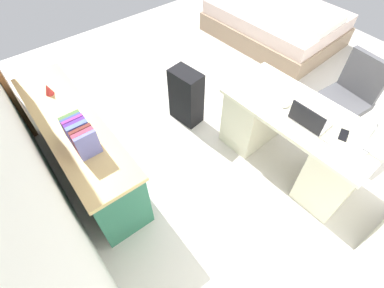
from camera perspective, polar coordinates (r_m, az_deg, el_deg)
ground_plane at (r=3.82m, az=9.11°, el=7.68°), size 5.62×5.62×0.00m
desk at (r=3.03m, az=18.97°, el=1.02°), size 1.48×0.75×0.73m
office_chair at (r=3.55m, az=27.29°, el=7.02°), size 0.52×0.52×0.94m
credenza at (r=3.01m, az=-20.58°, el=-0.69°), size 1.80×0.48×0.72m
bed at (r=5.09m, az=15.88°, el=21.66°), size 2.01×1.55×0.58m
suitcase_black at (r=3.37m, az=-1.14°, el=9.14°), size 0.39×0.27×0.66m
laptop at (r=2.67m, az=21.66°, el=4.39°), size 0.32×0.24×0.21m
computer_mouse at (r=2.80m, az=17.69°, el=7.28°), size 0.07×0.10×0.03m
cell_phone_near_laptop at (r=2.73m, az=27.30°, el=1.57°), size 0.11×0.15×0.01m
desk_lamp at (r=2.53m, az=31.51°, el=3.25°), size 0.16×0.11×0.34m
book_row at (r=2.46m, az=-20.84°, el=1.80°), size 0.36×0.17×0.24m
figurine_small at (r=3.08m, az=-26.11°, el=9.48°), size 0.08×0.08×0.11m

